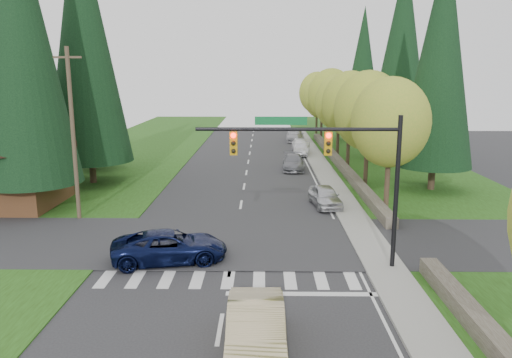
{
  "coord_description": "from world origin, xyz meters",
  "views": [
    {
      "loc": [
        1.45,
        -16.46,
        8.46
      ],
      "look_at": [
        1.07,
        10.46,
        2.8
      ],
      "focal_mm": 35.0,
      "sensor_mm": 36.0,
      "label": 1
    }
  ],
  "objects_px": {
    "parked_car_a": "(325,196)",
    "parked_car_b": "(293,162)",
    "parked_car_c": "(302,149)",
    "parked_car_d": "(300,145)",
    "sedan_champagne": "(256,332)",
    "suv_navy": "(170,247)",
    "parked_car_e": "(295,135)"
  },
  "relations": [
    {
      "from": "parked_car_b",
      "to": "parked_car_e",
      "type": "relative_size",
      "value": 0.86
    },
    {
      "from": "parked_car_b",
      "to": "parked_car_e",
      "type": "distance_m",
      "value": 19.74
    },
    {
      "from": "parked_car_b",
      "to": "parked_car_a",
      "type": "bearing_deg",
      "value": -81.86
    },
    {
      "from": "parked_car_a",
      "to": "parked_car_b",
      "type": "height_order",
      "value": "parked_car_a"
    },
    {
      "from": "suv_navy",
      "to": "parked_car_c",
      "type": "distance_m",
      "value": 31.92
    },
    {
      "from": "parked_car_b",
      "to": "parked_car_d",
      "type": "distance_m",
      "value": 11.25
    },
    {
      "from": "parked_car_c",
      "to": "parked_car_d",
      "type": "xyz_separation_m",
      "value": [
        0.0,
        3.04,
        0.04
      ]
    },
    {
      "from": "sedan_champagne",
      "to": "parked_car_e",
      "type": "bearing_deg",
      "value": 84.1
    },
    {
      "from": "parked_car_a",
      "to": "parked_car_d",
      "type": "bearing_deg",
      "value": 82.24
    },
    {
      "from": "parked_car_a",
      "to": "parked_car_b",
      "type": "bearing_deg",
      "value": 88.31
    },
    {
      "from": "sedan_champagne",
      "to": "suv_navy",
      "type": "relative_size",
      "value": 0.96
    },
    {
      "from": "suv_navy",
      "to": "parked_car_d",
      "type": "distance_m",
      "value": 34.86
    },
    {
      "from": "parked_car_d",
      "to": "parked_car_e",
      "type": "height_order",
      "value": "parked_car_e"
    },
    {
      "from": "sedan_champagne",
      "to": "suv_navy",
      "type": "xyz_separation_m",
      "value": [
        -4.06,
        7.86,
        -0.1
      ]
    },
    {
      "from": "parked_car_a",
      "to": "sedan_champagne",
      "type": "bearing_deg",
      "value": -111.01
    },
    {
      "from": "suv_navy",
      "to": "parked_car_c",
      "type": "relative_size",
      "value": 1.26
    },
    {
      "from": "sedan_champagne",
      "to": "suv_navy",
      "type": "distance_m",
      "value": 8.85
    },
    {
      "from": "parked_car_e",
      "to": "parked_car_b",
      "type": "bearing_deg",
      "value": -91.42
    },
    {
      "from": "parked_car_d",
      "to": "parked_car_e",
      "type": "xyz_separation_m",
      "value": [
        0.0,
        8.53,
        0.07
      ]
    },
    {
      "from": "suv_navy",
      "to": "parked_car_d",
      "type": "bearing_deg",
      "value": -25.21
    },
    {
      "from": "suv_navy",
      "to": "parked_car_c",
      "type": "xyz_separation_m",
      "value": [
        8.42,
        30.79,
        -0.04
      ]
    },
    {
      "from": "sedan_champagne",
      "to": "parked_car_d",
      "type": "xyz_separation_m",
      "value": [
        4.35,
        41.69,
        -0.1
      ]
    },
    {
      "from": "sedan_champagne",
      "to": "parked_car_c",
      "type": "distance_m",
      "value": 38.89
    },
    {
      "from": "suv_navy",
      "to": "parked_car_a",
      "type": "distance_m",
      "value": 12.95
    },
    {
      "from": "parked_car_a",
      "to": "parked_car_d",
      "type": "distance_m",
      "value": 23.91
    },
    {
      "from": "parked_car_b",
      "to": "parked_car_d",
      "type": "xyz_separation_m",
      "value": [
        1.4,
        11.16,
        0.04
      ]
    },
    {
      "from": "parked_car_e",
      "to": "parked_car_a",
      "type": "bearing_deg",
      "value": -87.52
    },
    {
      "from": "parked_car_c",
      "to": "parked_car_d",
      "type": "bearing_deg",
      "value": 97.8
    },
    {
      "from": "sedan_champagne",
      "to": "parked_car_a",
      "type": "relative_size",
      "value": 1.25
    },
    {
      "from": "suv_navy",
      "to": "parked_car_a",
      "type": "relative_size",
      "value": 1.3
    },
    {
      "from": "suv_navy",
      "to": "parked_car_c",
      "type": "bearing_deg",
      "value": -26.53
    },
    {
      "from": "parked_car_b",
      "to": "parked_car_e",
      "type": "height_order",
      "value": "parked_car_e"
    }
  ]
}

